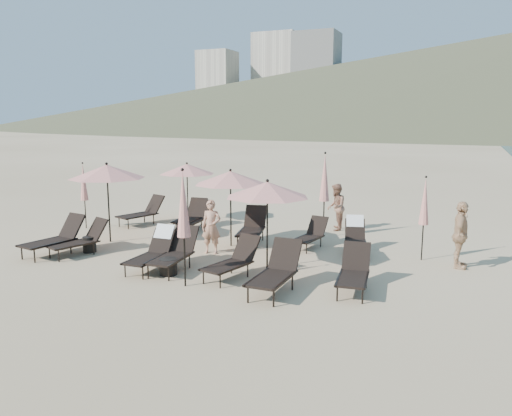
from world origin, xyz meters
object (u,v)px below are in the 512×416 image
at_px(lounger_9, 252,227).
at_px(lounger_10, 310,234).
at_px(lounger_3, 153,250).
at_px(lounger_7, 195,217).
at_px(lounger_6, 143,212).
at_px(umbrella_open_2, 267,190).
at_px(lounger_2, 174,252).
at_px(lounger_4, 233,260).
at_px(lounger_5, 276,271).
at_px(umbrella_closed_2, 84,182).
at_px(umbrella_closed_0, 183,205).
at_px(beachgoer_c, 460,235).
at_px(umbrella_closed_3, 325,178).
at_px(beachgoer_b, 336,207).
at_px(lounger_12, 354,271).
at_px(lounger_0, 55,237).
at_px(lounger_8, 191,215).
at_px(umbrella_open_3, 187,169).
at_px(lounger_1, 80,239).
at_px(umbrella_closed_1, 425,202).
at_px(beachgoer_a, 211,227).
at_px(lounger_11, 356,236).
at_px(umbrella_open_0, 107,172).
at_px(umbrella_open_1, 230,178).

height_order(lounger_9, lounger_10, lounger_9).
relative_size(lounger_3, lounger_7, 0.99).
relative_size(lounger_6, umbrella_open_2, 0.82).
height_order(lounger_2, umbrella_open_2, umbrella_open_2).
bearing_deg(lounger_9, lounger_4, -86.95).
bearing_deg(lounger_5, umbrella_closed_2, 157.68).
height_order(umbrella_closed_0, beachgoer_c, umbrella_closed_0).
bearing_deg(lounger_7, lounger_3, -77.51).
bearing_deg(lounger_6, umbrella_closed_3, 23.68).
relative_size(beachgoer_b, beachgoer_c, 0.93).
bearing_deg(umbrella_closed_3, lounger_6, -174.18).
bearing_deg(beachgoer_b, lounger_2, -32.95).
bearing_deg(lounger_12, lounger_5, -160.42).
bearing_deg(lounger_0, beachgoer_c, 25.62).
bearing_deg(lounger_8, lounger_0, -117.73).
bearing_deg(lounger_3, umbrella_open_3, 110.99).
height_order(lounger_4, lounger_8, lounger_8).
height_order(lounger_2, lounger_10, lounger_2).
height_order(lounger_1, lounger_12, same).
xyz_separation_m(lounger_1, beachgoer_b, (5.81, 6.01, 0.36)).
height_order(umbrella_closed_1, beachgoer_a, umbrella_closed_1).
height_order(lounger_0, lounger_12, lounger_0).
bearing_deg(lounger_1, lounger_11, 43.69).
bearing_deg(lounger_11, lounger_0, -171.05).
bearing_deg(lounger_10, umbrella_open_2, -89.73).
distance_m(lounger_10, umbrella_open_0, 6.48).
xyz_separation_m(lounger_7, lounger_8, (-0.22, 0.09, 0.02)).
bearing_deg(beachgoer_b, lounger_9, -45.90).
xyz_separation_m(lounger_6, umbrella_open_1, (4.35, -1.57, 1.60)).
distance_m(lounger_3, umbrella_open_1, 3.40).
relative_size(lounger_4, lounger_9, 0.90).
distance_m(lounger_4, umbrella_closed_1, 5.42).
bearing_deg(beachgoer_a, umbrella_open_3, 116.88).
height_order(lounger_11, umbrella_open_0, umbrella_open_0).
xyz_separation_m(umbrella_closed_0, beachgoer_c, (5.71, 4.02, -1.02)).
height_order(lounger_6, umbrella_closed_0, umbrella_closed_0).
xyz_separation_m(umbrella_closed_3, beachgoer_c, (4.14, -1.99, -1.06)).
xyz_separation_m(lounger_10, umbrella_open_2, (-0.40, -2.44, 1.63)).
xyz_separation_m(lounger_10, umbrella_closed_0, (-1.59, -4.51, 1.49)).
relative_size(lounger_5, umbrella_open_0, 0.74).
relative_size(lounger_6, beachgoer_a, 1.22).
relative_size(lounger_5, umbrella_closed_1, 0.80).
height_order(umbrella_open_2, umbrella_open_3, umbrella_open_2).
bearing_deg(lounger_4, umbrella_open_0, 174.74).
relative_size(lounger_4, umbrella_open_2, 0.75).
distance_m(umbrella_open_3, umbrella_closed_1, 8.86).
height_order(lounger_5, lounger_8, lounger_5).
bearing_deg(umbrella_closed_1, lounger_7, 173.02).
distance_m(lounger_1, beachgoer_c, 10.26).
relative_size(umbrella_open_2, beachgoer_b, 1.43).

